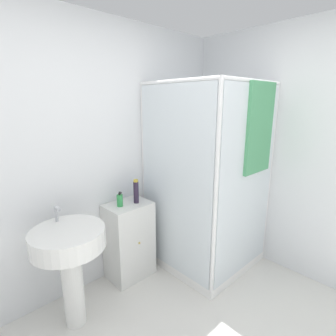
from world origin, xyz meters
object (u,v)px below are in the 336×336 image
object	(u,v)px
sink	(69,253)
soap_dispenser	(120,200)
shampoo_bottle_blue	(136,191)
shampoo_bottle_tall_black	(136,192)

from	to	relation	value
sink	soap_dispenser	xyz separation A→B (m)	(0.60, 0.20, 0.21)
shampoo_bottle_blue	soap_dispenser	bearing A→B (deg)	-177.61
sink	soap_dispenser	bearing A→B (deg)	18.78
sink	shampoo_bottle_tall_black	distance (m)	0.83
shampoo_bottle_tall_black	sink	bearing A→B (deg)	-167.70
soap_dispenser	shampoo_bottle_tall_black	xyz separation A→B (m)	(0.17, -0.04, 0.06)
sink	shampoo_bottle_blue	distance (m)	0.87
sink	shampoo_bottle_blue	bearing A→B (deg)	14.78
shampoo_bottle_blue	shampoo_bottle_tall_black	bearing A→B (deg)	-130.62
sink	soap_dispenser	distance (m)	0.67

